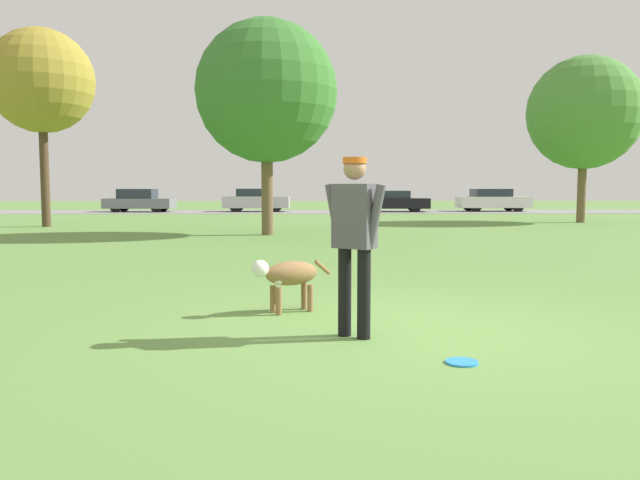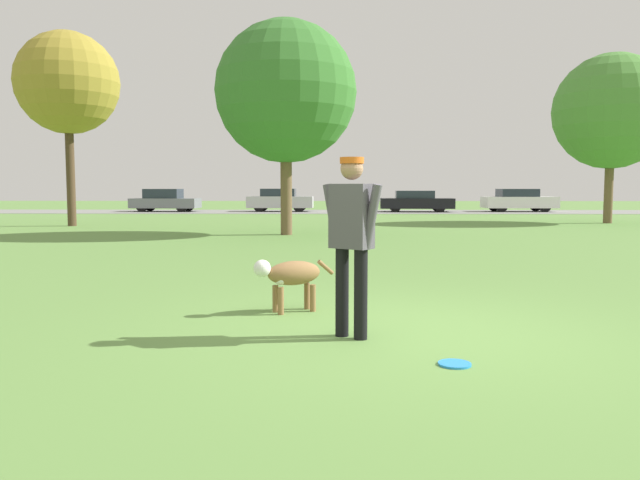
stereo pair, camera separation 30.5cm
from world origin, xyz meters
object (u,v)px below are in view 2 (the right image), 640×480
at_px(tree_far_right, 612,112).
at_px(tree_far_left, 67,83).
at_px(parked_car_silver, 280,200).
at_px(parked_car_black, 416,201).
at_px(dog, 290,275).
at_px(parked_car_white, 519,200).
at_px(tree_mid_center, 286,92).
at_px(parked_car_grey, 165,201).
at_px(frisbee, 455,364).
at_px(person, 352,231).

height_order(tree_far_right, tree_far_left, tree_far_left).
distance_m(parked_car_silver, parked_car_black, 8.08).
distance_m(dog, tree_far_right, 22.12).
bearing_deg(parked_car_silver, dog, -84.03).
bearing_deg(tree_far_right, parked_car_black, 118.97).
bearing_deg(parked_car_white, tree_far_right, -90.29).
relative_size(tree_mid_center, parked_car_grey, 1.60).
distance_m(tree_far_left, parked_car_black, 20.63).
bearing_deg(tree_far_right, parked_car_grey, 151.81).
distance_m(frisbee, tree_far_left, 21.87).
distance_m(dog, parked_car_black, 30.22).
xyz_separation_m(person, dog, (-0.68, 1.22, -0.60)).
bearing_deg(parked_car_white, parked_car_black, -177.25).
distance_m(tree_mid_center, tree_far_left, 9.45).
relative_size(dog, parked_car_black, 0.22).
bearing_deg(parked_car_grey, person, -68.85).
bearing_deg(tree_far_left, parked_car_black, 42.88).
xyz_separation_m(tree_far_left, parked_car_grey, (-0.21, 13.69, -4.63)).
xyz_separation_m(tree_far_right, parked_car_grey, (-21.23, 11.38, -3.82)).
xyz_separation_m(frisbee, tree_mid_center, (-2.47, 14.05, 4.31)).
xyz_separation_m(tree_far_right, parked_car_black, (-6.29, 11.36, -3.86)).
distance_m(person, tree_far_left, 20.46).
relative_size(person, parked_car_white, 0.41).
bearing_deg(parked_car_grey, tree_mid_center, -61.39).
bearing_deg(parked_car_grey, parked_car_black, 2.73).
bearing_deg(parked_car_black, dog, -97.55).
height_order(dog, parked_car_silver, parked_car_silver).
relative_size(frisbee, tree_far_right, 0.04).
distance_m(tree_far_right, tree_far_left, 21.16).
bearing_deg(dog, parked_car_white, -139.28).
xyz_separation_m(dog, tree_mid_center, (-0.96, 11.91, 3.88)).
bearing_deg(parked_car_grey, tree_far_right, -25.40).
relative_size(dog, tree_mid_center, 0.15).
height_order(tree_far_right, tree_mid_center, tree_far_right).
distance_m(tree_far_right, parked_car_silver, 18.89).
relative_size(person, parked_car_grey, 0.43).
bearing_deg(parked_car_white, person, -110.03).
distance_m(parked_car_silver, parked_car_white, 14.21).
bearing_deg(frisbee, tree_far_right, 63.77).
height_order(parked_car_grey, parked_car_black, parked_car_grey).
xyz_separation_m(person, parked_car_black, (4.65, 30.96, -0.41)).
relative_size(parked_car_grey, parked_car_silver, 1.03).
distance_m(dog, parked_car_white, 32.26).
xyz_separation_m(parked_car_grey, parked_car_silver, (6.86, 0.28, 0.02)).
distance_m(dog, parked_car_grey, 31.27).
bearing_deg(tree_far_right, tree_far_left, -173.71).
bearing_deg(frisbee, parked_car_black, 83.16).
bearing_deg(parked_car_silver, parked_car_white, 1.21).
relative_size(dog, parked_car_white, 0.23).
relative_size(parked_car_grey, parked_car_black, 0.93).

